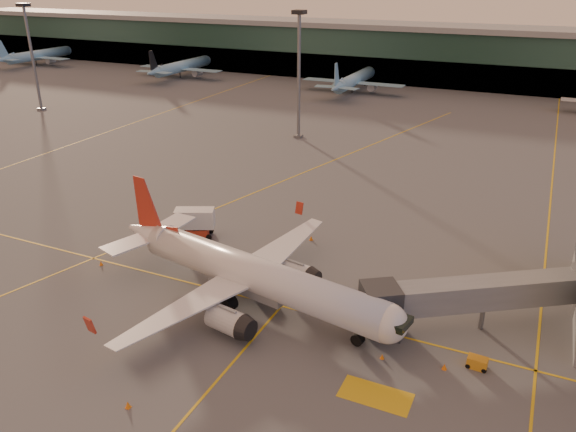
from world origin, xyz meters
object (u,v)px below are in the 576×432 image
at_px(gpu_cart, 477,363).
at_px(pushback_tug, 373,318).
at_px(main_airplane, 249,274).
at_px(catering_truck, 195,221).

bearing_deg(gpu_cart, pushback_tug, 169.78).
distance_m(main_airplane, gpu_cart, 23.70).
bearing_deg(main_airplane, pushback_tug, 17.70).
distance_m(catering_truck, gpu_cart, 39.69).
height_order(catering_truck, gpu_cart, catering_truck).
relative_size(catering_truck, pushback_tug, 1.35).
bearing_deg(catering_truck, main_airplane, -63.38).
xyz_separation_m(catering_truck, pushback_tug, (27.30, -9.75, -1.48)).
distance_m(main_airplane, catering_truck, 18.26).
relative_size(gpu_cart, pushback_tug, 0.45).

